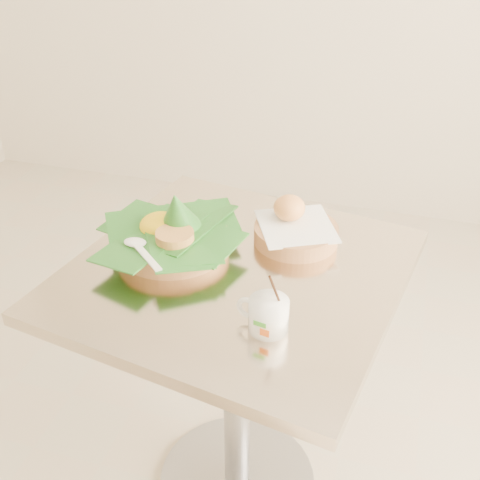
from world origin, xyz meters
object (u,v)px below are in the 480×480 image
(bread_basket, at_px, (295,229))
(coffee_mug, at_px, (268,314))
(rice_basket, at_px, (172,232))
(cafe_table, at_px, (237,344))

(bread_basket, relative_size, coffee_mug, 1.69)
(bread_basket, height_order, coffee_mug, coffee_mug)
(rice_basket, bearing_deg, cafe_table, -12.56)
(cafe_table, height_order, rice_basket, rice_basket)
(rice_basket, distance_m, bread_basket, 0.29)
(rice_basket, height_order, bread_basket, rice_basket)
(rice_basket, height_order, coffee_mug, rice_basket)
(rice_basket, xyz_separation_m, coffee_mug, (0.28, -0.21, -0.01))
(cafe_table, relative_size, rice_basket, 2.46)
(bread_basket, xyz_separation_m, coffee_mug, (0.02, -0.33, 0.01))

